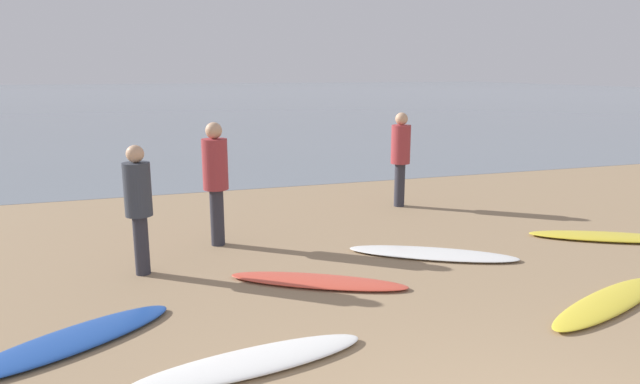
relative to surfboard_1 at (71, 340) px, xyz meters
name	(u,v)px	position (x,y,z in m)	size (l,w,h in m)	color
ground_plane	(245,194)	(2.83, 6.43, -0.14)	(120.00, 120.00, 0.20)	#997C5B
ocean_water	(159,95)	(2.83, 56.45, -0.04)	(140.00, 100.00, 0.01)	slate
surfboard_1	(71,340)	(0.00, 0.00, 0.00)	(2.07, 0.58, 0.08)	#1E479E
surfboard_2	(251,362)	(1.55, -0.93, 0.00)	(2.17, 0.50, 0.08)	white
surfboard_3	(318,281)	(2.70, 0.75, -0.01)	(2.21, 0.48, 0.07)	#D84C38
surfboard_4	(432,254)	(4.54, 1.25, -0.01)	(2.35, 0.56, 0.07)	white
surfboard_5	(609,302)	(5.58, -0.85, 0.00)	(2.27, 0.45, 0.07)	yellow
surfboard_6	(608,237)	(7.51, 1.12, 0.00)	(2.34, 0.52, 0.08)	yellow
person_1	(401,152)	(5.38, 4.06, 1.01)	(0.36, 0.36, 1.78)	#2D2D38
person_2	(138,199)	(0.67, 1.75, 0.94)	(0.34, 0.34, 1.66)	#2D2D38
person_3	(215,174)	(1.75, 2.69, 1.04)	(0.37, 0.37, 1.82)	#2D2D38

